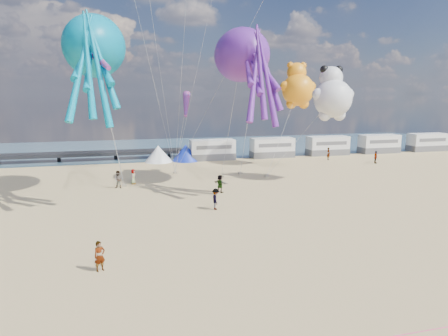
% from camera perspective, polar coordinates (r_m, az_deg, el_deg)
% --- Properties ---
extents(ground, '(120.00, 120.00, 0.00)m').
position_cam_1_polar(ground, '(21.17, 6.98, -16.78)').
color(ground, tan).
rests_on(ground, ground).
extents(water, '(120.00, 120.00, 0.00)m').
position_cam_1_polar(water, '(73.43, -8.86, 2.86)').
color(water, '#365667').
rests_on(water, ground).
extents(motorhome_0, '(6.60, 2.50, 3.00)m').
position_cam_1_polar(motorhome_0, '(59.48, -1.67, 2.63)').
color(motorhome_0, silver).
rests_on(motorhome_0, ground).
extents(motorhome_1, '(6.60, 2.50, 3.00)m').
position_cam_1_polar(motorhome_1, '(62.26, 6.89, 2.91)').
color(motorhome_1, silver).
rests_on(motorhome_1, ground).
extents(motorhome_2, '(6.60, 2.50, 3.00)m').
position_cam_1_polar(motorhome_2, '(66.29, 14.58, 3.11)').
color(motorhome_2, silver).
rests_on(motorhome_2, ground).
extents(motorhome_3, '(6.60, 2.50, 3.00)m').
position_cam_1_polar(motorhome_3, '(71.37, 21.28, 3.24)').
color(motorhome_3, silver).
rests_on(motorhome_3, ground).
extents(motorhome_4, '(6.60, 2.50, 3.00)m').
position_cam_1_polar(motorhome_4, '(77.29, 27.02, 3.31)').
color(motorhome_4, silver).
rests_on(motorhome_4, ground).
extents(tent_white, '(4.00, 4.00, 2.40)m').
position_cam_1_polar(tent_white, '(58.29, -9.37, 2.03)').
color(tent_white, white).
rests_on(tent_white, ground).
extents(tent_blue, '(4.00, 4.00, 2.40)m').
position_cam_1_polar(tent_blue, '(58.78, -5.48, 2.19)').
color(tent_blue, '#1933CC').
rests_on(tent_blue, ground).
extents(standing_person, '(0.74, 0.65, 1.72)m').
position_cam_1_polar(standing_person, '(23.60, -17.34, -11.93)').
color(standing_person, tan).
rests_on(standing_person, ground).
extents(beachgoer_0, '(0.63, 0.71, 1.63)m').
position_cam_1_polar(beachgoer_0, '(44.58, -12.84, -1.20)').
color(beachgoer_0, '#7F6659').
rests_on(beachgoer_0, ground).
extents(beachgoer_1, '(1.05, 0.84, 1.86)m').
position_cam_1_polar(beachgoer_1, '(42.83, -14.83, -1.61)').
color(beachgoer_1, '#7F6659').
rests_on(beachgoer_1, ground).
extents(beachgoer_2, '(0.81, 0.97, 1.81)m').
position_cam_1_polar(beachgoer_2, '(33.92, -1.20, -4.46)').
color(beachgoer_2, '#7F6659').
rests_on(beachgoer_2, ground).
extents(beachgoer_3, '(1.28, 1.22, 1.75)m').
position_cam_1_polar(beachgoer_3, '(60.33, 20.84, 1.45)').
color(beachgoer_3, '#7F6659').
rests_on(beachgoer_3, ground).
extents(beachgoer_4, '(0.99, 1.08, 1.78)m').
position_cam_1_polar(beachgoer_4, '(39.72, -0.57, -2.25)').
color(beachgoer_4, '#7F6659').
rests_on(beachgoer_4, ground).
extents(beachgoer_5, '(0.65, 1.74, 1.85)m').
position_cam_1_polar(beachgoer_5, '(61.36, 14.70, 1.99)').
color(beachgoer_5, '#7F6659').
rests_on(beachgoer_5, ground).
extents(sandbag_a, '(0.50, 0.35, 0.22)m').
position_cam_1_polar(sandbag_a, '(43.65, -14.06, -2.45)').
color(sandbag_a, gray).
rests_on(sandbag_a, ground).
extents(sandbag_b, '(0.50, 0.35, 0.22)m').
position_cam_1_polar(sandbag_b, '(47.05, -0.37, -1.20)').
color(sandbag_b, gray).
rests_on(sandbag_b, ground).
extents(sandbag_c, '(0.50, 0.35, 0.22)m').
position_cam_1_polar(sandbag_c, '(47.53, 6.15, -1.14)').
color(sandbag_c, gray).
rests_on(sandbag_c, ground).
extents(sandbag_d, '(0.50, 0.35, 0.22)m').
position_cam_1_polar(sandbag_d, '(48.97, 2.35, -0.74)').
color(sandbag_d, gray).
rests_on(sandbag_d, ground).
extents(sandbag_e, '(0.50, 0.35, 0.22)m').
position_cam_1_polar(sandbag_e, '(49.49, -7.01, -0.69)').
color(sandbag_e, gray).
rests_on(sandbag_e, ground).
extents(kite_octopus_teal, '(6.76, 11.55, 12.37)m').
position_cam_1_polar(kite_octopus_teal, '(40.79, -18.06, 16.18)').
color(kite_octopus_teal, '#0084A7').
extents(kite_octopus_purple, '(6.40, 11.22, 12.07)m').
position_cam_1_polar(kite_octopus_purple, '(42.64, 2.50, 15.80)').
color(kite_octopus_purple, '#632292').
extents(kite_panda, '(6.06, 5.86, 7.02)m').
position_cam_1_polar(kite_panda, '(45.19, 15.29, 9.56)').
color(kite_panda, silver).
extents(kite_teddy_orange, '(5.20, 4.90, 7.20)m').
position_cam_1_polar(kite_teddy_orange, '(54.22, 10.52, 10.92)').
color(kite_teddy_orange, orange).
extents(windsock_left, '(3.72, 7.83, 7.92)m').
position_cam_1_polar(windsock_left, '(37.23, -18.12, 15.18)').
color(windsock_left, red).
extents(windsock_mid, '(3.05, 5.99, 6.02)m').
position_cam_1_polar(windsock_mid, '(44.16, 4.70, 15.72)').
color(windsock_mid, red).
extents(windsock_right, '(1.83, 5.03, 4.95)m').
position_cam_1_polar(windsock_right, '(46.01, -5.43, 9.00)').
color(windsock_right, red).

